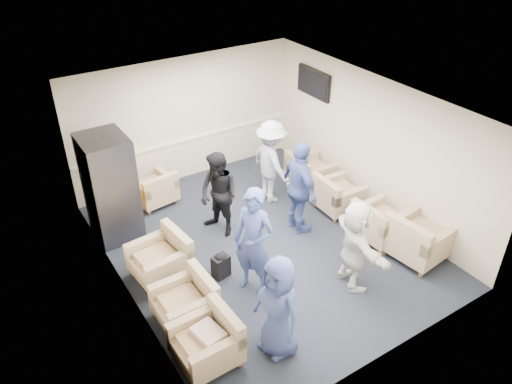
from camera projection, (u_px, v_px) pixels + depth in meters
floor at (263, 244)px, 9.10m from camera, size 6.00×6.00×0.00m
ceiling at (264, 105)px, 7.67m from camera, size 6.00×6.00×0.00m
back_wall at (185, 120)px, 10.53m from camera, size 5.00×0.02×2.70m
front_wall at (395, 284)px, 6.25m from camera, size 5.00×0.02×2.70m
left_wall at (120, 228)px, 7.25m from camera, size 0.02×6.00×2.70m
right_wall at (372, 145)px, 9.53m from camera, size 0.02×6.00×2.70m
chair_rail at (187, 139)px, 10.76m from camera, size 4.98×0.04×0.06m
tv at (314, 83)px, 10.42m from camera, size 0.10×1.00×0.58m
armchair_left_near at (209, 342)px, 6.76m from camera, size 0.83×0.83×0.65m
armchair_left_mid at (188, 303)px, 7.39m from camera, size 0.82×0.82×0.64m
armchair_left_far at (163, 260)px, 8.21m from camera, size 0.93×0.93×0.68m
armchair_right_near at (416, 240)px, 8.59m from camera, size 1.04×1.04×0.75m
armchair_right_midnear at (378, 224)px, 9.08m from camera, size 0.89×0.89×0.67m
armchair_right_midfar at (336, 196)px, 9.89m from camera, size 0.84×0.84×0.65m
armchair_right_far at (308, 174)px, 10.63m from camera, size 0.89×0.89×0.67m
armchair_corner at (155, 190)px, 10.10m from camera, size 0.87×0.87×0.62m
vending_machine at (110, 187)px, 8.89m from camera, size 0.80×0.94×1.98m
backpack at (221, 264)px, 8.25m from camera, size 0.31×0.25×0.48m
pillow at (208, 334)px, 6.67m from camera, size 0.39×0.48×0.12m
person_front_left at (278, 307)px, 6.66m from camera, size 0.60×0.83×1.60m
person_mid_left at (254, 242)px, 7.65m from camera, size 0.71×0.80×1.85m
person_back_left at (219, 195)px, 9.01m from camera, size 0.82×0.94×1.64m
person_back_right at (271, 162)px, 9.95m from camera, size 0.65×1.13×1.74m
person_mid_right at (300, 189)px, 9.02m from camera, size 0.58×1.11×1.82m
person_front_right at (355, 245)px, 7.82m from camera, size 0.80×1.52×1.57m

